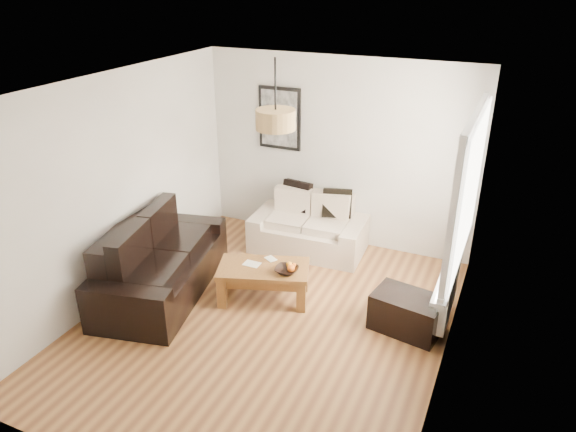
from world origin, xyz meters
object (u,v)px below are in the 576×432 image
at_px(loveseat_cream, 309,225).
at_px(sofa_leather, 161,259).
at_px(ottoman, 407,313).
at_px(coffee_table, 264,282).

bearing_deg(loveseat_cream, sofa_leather, -128.58).
bearing_deg(loveseat_cream, ottoman, -40.49).
height_order(loveseat_cream, sofa_leather, sofa_leather).
relative_size(sofa_leather, ottoman, 2.77).
xyz_separation_m(loveseat_cream, sofa_leather, (-1.21, -1.71, 0.06)).
bearing_deg(coffee_table, sofa_leather, -163.82).
distance_m(sofa_leather, coffee_table, 1.27).
bearing_deg(sofa_leather, coffee_table, -86.14).
xyz_separation_m(loveseat_cream, ottoman, (1.67, -1.27, -0.17)).
height_order(sofa_leather, ottoman, sofa_leather).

